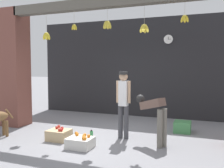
# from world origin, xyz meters

# --- Properties ---
(ground_plane) EXTENTS (60.00, 60.00, 0.00)m
(ground_plane) POSITION_xyz_m (0.00, 0.00, 0.00)
(ground_plane) COLOR gray
(shop_back_wall) EXTENTS (7.20, 0.12, 3.29)m
(shop_back_wall) POSITION_xyz_m (0.00, 2.86, 1.64)
(shop_back_wall) COLOR #232326
(shop_back_wall) RESTS_ON ground_plane
(shop_pillar_left) EXTENTS (0.70, 0.60, 3.29)m
(shop_pillar_left) POSITION_xyz_m (-2.95, 0.30, 1.64)
(shop_pillar_left) COLOR brown
(shop_pillar_left) RESTS_ON ground_plane
(storefront_awning) EXTENTS (5.30, 0.30, 0.92)m
(storefront_awning) POSITION_xyz_m (-0.02, 0.12, 3.12)
(storefront_awning) COLOR #5B564C
(shopkeeper) EXTENTS (0.34, 0.26, 1.57)m
(shopkeeper) POSITION_xyz_m (0.41, 0.10, 0.91)
(shopkeeper) COLOR #424247
(shopkeeper) RESTS_ON ground_plane
(worker_stooping) EXTENTS (0.74, 0.55, 1.05)m
(worker_stooping) POSITION_xyz_m (1.17, -0.11, 0.70)
(worker_stooping) COLOR #6B665B
(worker_stooping) RESTS_ON ground_plane
(fruit_crate_oranges) EXTENTS (0.52, 0.43, 0.28)m
(fruit_crate_oranges) POSITION_xyz_m (-0.20, -0.87, 0.12)
(fruit_crate_oranges) COLOR silver
(fruit_crate_oranges) RESTS_ON ground_plane
(fruit_crate_apples) EXTENTS (0.48, 0.43, 0.30)m
(fruit_crate_apples) POSITION_xyz_m (-0.93, -0.55, 0.12)
(fruit_crate_apples) COLOR tan
(fruit_crate_apples) RESTS_ON ground_plane
(produce_box_green) EXTENTS (0.41, 0.42, 0.28)m
(produce_box_green) POSITION_xyz_m (1.65, 1.16, 0.14)
(produce_box_green) COLOR #42844C
(produce_box_green) RESTS_ON ground_plane
(water_bottle) EXTENTS (0.07, 0.07, 0.27)m
(water_bottle) POSITION_xyz_m (-0.17, -0.41, 0.13)
(water_bottle) COLOR #38934C
(water_bottle) RESTS_ON ground_plane
(wall_clock) EXTENTS (0.30, 0.03, 0.30)m
(wall_clock) POSITION_xyz_m (1.02, 2.79, 2.55)
(wall_clock) COLOR black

